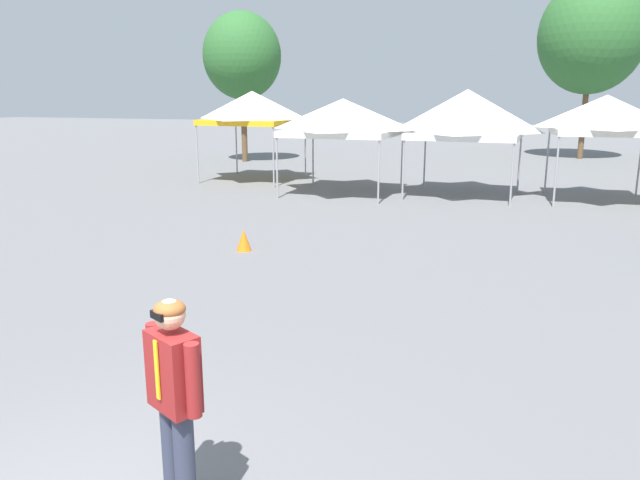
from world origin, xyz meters
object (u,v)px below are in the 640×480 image
at_px(tree_behind_tents_left, 592,36).
at_px(traffic_cone_lot_center, 244,240).
at_px(canopy_tent_far_right, 343,117).
at_px(canopy_tent_right_of_center, 252,108).
at_px(tree_behind_tents_right, 242,56).
at_px(canopy_tent_left_of_center, 467,114).
at_px(canopy_tent_center, 606,115).
at_px(person_foreground, 175,394).

xyz_separation_m(tree_behind_tents_left, traffic_cone_lot_center, (-8.09, -22.94, -5.83)).
distance_m(canopy_tent_far_right, tree_behind_tents_left, 17.41).
height_order(canopy_tent_right_of_center, traffic_cone_lot_center, canopy_tent_right_of_center).
height_order(tree_behind_tents_left, traffic_cone_lot_center, tree_behind_tents_left).
bearing_deg(tree_behind_tents_right, tree_behind_tents_left, 23.24).
bearing_deg(canopy_tent_left_of_center, tree_behind_tents_left, 72.18).
bearing_deg(tree_behind_tents_right, canopy_tent_center, -24.67).
relative_size(person_foreground, tree_behind_tents_right, 0.25).
bearing_deg(canopy_tent_center, canopy_tent_far_right, -172.93).
relative_size(tree_behind_tents_left, traffic_cone_lot_center, 19.32).
relative_size(canopy_tent_far_right, canopy_tent_center, 1.09).
bearing_deg(canopy_tent_center, person_foreground, -104.97).
height_order(canopy_tent_far_right, tree_behind_tents_right, tree_behind_tents_right).
bearing_deg(canopy_tent_right_of_center, canopy_tent_far_right, -26.11).
relative_size(canopy_tent_center, traffic_cone_lot_center, 7.00).
relative_size(canopy_tent_right_of_center, traffic_cone_lot_center, 7.30).
bearing_deg(tree_behind_tents_left, canopy_tent_center, -91.75).
relative_size(canopy_tent_center, tree_behind_tents_right, 0.45).
distance_m(canopy_tent_left_of_center, traffic_cone_lot_center, 9.95).
bearing_deg(canopy_tent_far_right, canopy_tent_left_of_center, 12.90).
bearing_deg(traffic_cone_lot_center, canopy_tent_far_right, 91.86).
bearing_deg(canopy_tent_center, canopy_tent_right_of_center, 174.93).
bearing_deg(canopy_tent_far_right, traffic_cone_lot_center, -88.14).
height_order(canopy_tent_right_of_center, canopy_tent_left_of_center, canopy_tent_left_of_center).
distance_m(canopy_tent_right_of_center, traffic_cone_lot_center, 11.36).
xyz_separation_m(canopy_tent_left_of_center, tree_behind_tents_right, (-11.34, 7.18, 2.40)).
bearing_deg(person_foreground, canopy_tent_right_of_center, 113.19).
distance_m(canopy_tent_left_of_center, tree_behind_tents_right, 13.63).
bearing_deg(canopy_tent_right_of_center, tree_behind_tents_right, 118.59).
xyz_separation_m(tree_behind_tents_right, traffic_cone_lot_center, (7.74, -16.14, -4.80)).
xyz_separation_m(canopy_tent_right_of_center, canopy_tent_center, (12.14, -1.08, -0.11)).
height_order(canopy_tent_right_of_center, canopy_tent_far_right, canopy_tent_right_of_center).
height_order(tree_behind_tents_right, traffic_cone_lot_center, tree_behind_tents_right).
height_order(canopy_tent_right_of_center, tree_behind_tents_left, tree_behind_tents_left).
height_order(person_foreground, tree_behind_tents_left, tree_behind_tents_left).
xyz_separation_m(canopy_tent_far_right, traffic_cone_lot_center, (0.26, -8.08, -2.28)).
height_order(canopy_tent_left_of_center, canopy_tent_center, canopy_tent_left_of_center).
height_order(canopy_tent_far_right, canopy_tent_center, canopy_tent_center).
bearing_deg(tree_behind_tents_right, canopy_tent_left_of_center, -32.33).
distance_m(person_foreground, tree_behind_tents_left, 31.45).
relative_size(canopy_tent_far_right, canopy_tent_left_of_center, 0.99).
bearing_deg(canopy_tent_left_of_center, canopy_tent_far_right, -167.10).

